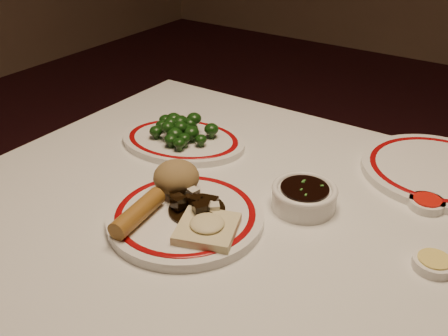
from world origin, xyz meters
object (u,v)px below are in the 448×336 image
Objects in this scene: spring_roll at (138,213)px; fried_wonton at (207,227)px; rice_mound at (176,177)px; stirfry_heap at (197,205)px; broccoli_plate at (183,141)px; soy_bowl at (304,198)px; broccoli_pile at (181,128)px; dining_table at (267,260)px; main_plate at (186,216)px.

fried_wonton is (0.12, 0.04, -0.01)m from spring_roll.
rice_mound is at bearing 84.85° from spring_roll.
spring_roll reaches higher than fried_wonton.
broccoli_plate is at bearing 133.01° from stirfry_heap.
soy_bowl is at bearing -12.27° from broccoli_plate.
broccoli_pile is (-0.25, 0.25, 0.01)m from fried_wonton.
broccoli_pile is at bearing 154.94° from dining_table.
spring_roll is 0.12m from fried_wonton.
dining_table is 0.26m from spring_roll.
stirfry_heap is (0.06, 0.08, -0.00)m from spring_roll.
rice_mound is 0.70× the size of fried_wonton.
rice_mound reaches higher than broccoli_plate.
rice_mound is (-0.06, 0.05, 0.04)m from main_plate.
soy_bowl is (0.15, 0.16, 0.01)m from main_plate.
fried_wonton is at bearing -115.95° from soy_bowl.
broccoli_plate is (-0.25, 0.25, -0.02)m from fried_wonton.
soy_bowl is (0.20, 0.22, -0.01)m from spring_roll.
dining_table is 0.17m from fried_wonton.
spring_roll is (0.00, -0.11, -0.01)m from rice_mound.
rice_mound reaches higher than fried_wonton.
broccoli_plate is at bearing 167.73° from soy_bowl.
rice_mound is 0.82× the size of stirfry_heap.
fried_wonton is at bearing -45.37° from broccoli_plate.
soy_bowl is at bearing 39.96° from spring_roll.
soy_bowl is (0.34, -0.07, 0.01)m from broccoli_plate.
broccoli_plate is 0.34m from soy_bowl.
broccoli_pile is (-0.19, 0.23, 0.03)m from main_plate.
soy_bowl reaches higher than main_plate.
spring_roll is (-0.05, -0.06, 0.02)m from main_plate.
broccoli_plate is (-0.19, 0.23, -0.00)m from main_plate.
stirfry_heap is (-0.05, 0.04, 0.00)m from fried_wonton.
broccoli_pile is (-0.14, 0.18, -0.01)m from rice_mound.
soy_bowl is at bearing 64.05° from fried_wonton.
rice_mound is 0.26× the size of broccoli_plate.
dining_table is 9.96× the size of spring_roll.
broccoli_pile is 0.35m from soy_bowl.
stirfry_heap reaches higher than broccoli_plate.
broccoli_plate is 0.03m from broccoli_pile.
broccoli_plate is at bearing -15.75° from broccoli_pile.
soy_bowl is at bearing 45.03° from stirfry_heap.
fried_wonton reaches higher than main_plate.
broccoli_pile reaches higher than main_plate.
broccoli_plate is at bearing 125.39° from rice_mound.
broccoli_pile is at bearing 164.25° from broccoli_plate.
fried_wonton is 0.36m from broccoli_pile.
fried_wonton is at bearing -116.63° from dining_table.
spring_roll is at bearing -65.36° from broccoli_plate.
soy_bowl is at bearing 27.96° from rice_mound.
dining_table is at bearing 63.37° from fried_wonton.
main_plate is 2.22× the size of broccoli_pile.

